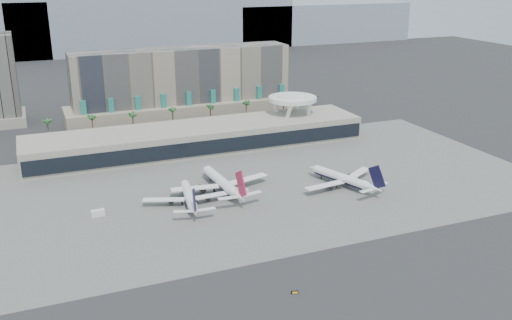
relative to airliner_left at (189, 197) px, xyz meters
name	(u,v)px	position (x,y,z in m)	size (l,w,h in m)	color
ground	(293,240)	(24.10, -43.12, -3.25)	(900.00, 900.00, 0.00)	#232326
apron_pad	(237,185)	(24.10, 11.88, -3.22)	(260.00, 130.00, 0.06)	#5B5B59
mountain_ridge	(125,23)	(51.97, 426.88, 26.64)	(680.00, 60.00, 70.00)	gray
hotel	(183,90)	(34.10, 131.29, 13.56)	(140.00, 30.00, 42.00)	gray
terminal	(199,137)	(24.10, 66.72, 3.27)	(170.00, 32.50, 14.50)	#B1A89C
saucer_structure	(292,102)	(79.10, 72.88, 15.20)	(26.00, 26.00, 21.89)	white
palm_row	(193,112)	(31.10, 101.88, 7.25)	(157.80, 2.80, 13.10)	brown
airliner_left	(189,197)	(0.00, 0.00, 0.00)	(35.87, 37.17, 12.88)	white
airliner_centre	(222,183)	(16.32, 7.98, 0.61)	(42.93, 44.30, 15.28)	white
airliner_right	(343,178)	(65.20, -5.85, 0.30)	(37.83, 39.10, 14.07)	white
service_vehicle_a	(98,213)	(-34.63, 2.13, -2.04)	(4.96, 2.42, 2.42)	silver
service_vehicle_b	(245,191)	(24.01, 2.55, -2.45)	(3.12, 1.78, 1.60)	silver
taxiway_sign	(295,292)	(10.04, -73.21, -2.78)	(2.11, 0.81, 0.96)	black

